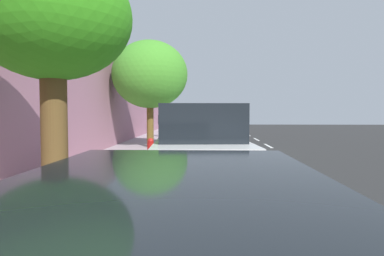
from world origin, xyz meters
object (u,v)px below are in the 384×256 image
object	(u,v)px
parked_sedan_red_nearest	(200,125)
pedestrian_on_phone	(162,122)
bicycle_at_curb	(187,142)
street_tree_mid_block	(52,21)
parked_suv_grey_second	(199,125)
parked_suv_white_far	(200,147)
street_tree_near_cyclist	(150,75)
fire_hydrant	(151,151)
cyclist_with_backpack	(183,127)
parked_pickup_silver_mid	(199,135)

from	to	relation	value
parked_sedan_red_nearest	pedestrian_on_phone	xyz separation A→B (m)	(2.53, 4.12, 0.37)
bicycle_at_curb	street_tree_mid_block	size ratio (longest dim) A/B	0.32
parked_suv_grey_second	parked_suv_white_far	xyz separation A→B (m)	(-0.25, 12.92, 0.00)
parked_sedan_red_nearest	bicycle_at_curb	distance (m)	10.64
bicycle_at_curb	parked_suv_white_far	bearing A→B (deg)	94.91
parked_suv_white_far	pedestrian_on_phone	bearing A→B (deg)	-79.63
parked_sedan_red_nearest	parked_suv_white_far	size ratio (longest dim) A/B	0.93
street_tree_mid_block	street_tree_near_cyclist	bearing A→B (deg)	-90.00
parked_suv_grey_second	fire_hydrant	size ratio (longest dim) A/B	5.74
bicycle_at_curb	street_tree_near_cyclist	bearing A→B (deg)	3.55
cyclist_with_backpack	street_tree_near_cyclist	bearing A→B (deg)	20.41
parked_sedan_red_nearest	fire_hydrant	xyz separation A→B (m)	(1.41, 16.02, -0.19)
street_tree_near_cyclist	parked_suv_white_far	bearing A→B (deg)	106.45
parked_pickup_silver_mid	street_tree_near_cyclist	bearing A→B (deg)	-46.70
pedestrian_on_phone	bicycle_at_curb	bearing A→B (deg)	107.24
parked_sedan_red_nearest	street_tree_near_cyclist	size ratio (longest dim) A/B	0.89
fire_hydrant	cyclist_with_backpack	bearing A→B (deg)	-96.57
cyclist_with_backpack	pedestrian_on_phone	distance (m)	6.31
street_tree_mid_block	pedestrian_on_phone	size ratio (longest dim) A/B	2.52
parked_sedan_red_nearest	fire_hydrant	size ratio (longest dim) A/B	5.34
parked_suv_grey_second	cyclist_with_backpack	size ratio (longest dim) A/B	2.74
pedestrian_on_phone	fire_hydrant	distance (m)	11.97
parked_sedan_red_nearest	cyclist_with_backpack	size ratio (longest dim) A/B	2.55
bicycle_at_curb	fire_hydrant	bearing A→B (deg)	80.58
parked_pickup_silver_mid	cyclist_with_backpack	size ratio (longest dim) A/B	3.07
parked_suv_white_far	cyclist_with_backpack	distance (m)	9.03
bicycle_at_curb	fire_hydrant	world-z (taller)	fire_hydrant
street_tree_mid_block	fire_hydrant	distance (m)	5.90
cyclist_with_backpack	pedestrian_on_phone	size ratio (longest dim) A/B	1.01
cyclist_with_backpack	street_tree_mid_block	bearing A→B (deg)	82.05
parked_suv_white_far	cyclist_with_backpack	size ratio (longest dim) A/B	2.74
parked_suv_white_far	street_tree_mid_block	xyz separation A→B (m)	(2.48, 1.99, 2.36)
parked_suv_white_far	parked_pickup_silver_mid	bearing A→B (deg)	-88.96
parked_suv_white_far	fire_hydrant	size ratio (longest dim) A/B	5.74
parked_sedan_red_nearest	bicycle_at_curb	size ratio (longest dim) A/B	3.19
bicycle_at_curb	cyclist_with_backpack	xyz separation A→B (m)	(0.22, -0.46, 0.72)
street_tree_near_cyclist	bicycle_at_curb	bearing A→B (deg)	-176.45
parked_pickup_silver_mid	fire_hydrant	world-z (taller)	parked_pickup_silver_mid
parked_suv_white_far	fire_hydrant	bearing A→B (deg)	-62.51
parked_suv_white_far	cyclist_with_backpack	world-z (taller)	parked_suv_white_far
parked_pickup_silver_mid	street_tree_near_cyclist	xyz separation A→B (m)	(2.38, -2.52, 2.68)
bicycle_at_curb	cyclist_with_backpack	world-z (taller)	cyclist_with_backpack
parked_sedan_red_nearest	parked_pickup_silver_mid	distance (m)	13.25
parked_sedan_red_nearest	street_tree_mid_block	size ratio (longest dim) A/B	1.02
street_tree_near_cyclist	street_tree_mid_block	xyz separation A→B (m)	(0.00, 10.40, -0.20)
bicycle_at_curb	cyclist_with_backpack	distance (m)	0.88
parked_sedan_red_nearest	street_tree_near_cyclist	distance (m)	11.33
parked_suv_white_far	parked_suv_grey_second	bearing A→B (deg)	-88.90
parked_sedan_red_nearest	parked_suv_grey_second	size ratio (longest dim) A/B	0.93
street_tree_mid_block	cyclist_with_backpack	bearing A→B (deg)	-97.95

